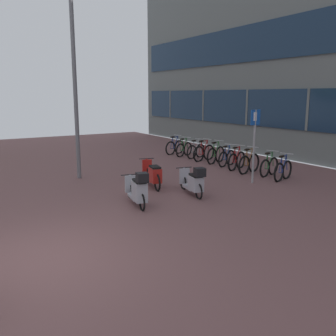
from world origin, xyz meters
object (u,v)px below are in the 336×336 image
(bicycle_rack_05, at_px, (216,155))
(bicycle_rack_02, at_px, (249,164))
(parking_sign, at_px, (254,138))
(bicycle_rack_06, at_px, (204,153))
(scooter_mid, at_px, (138,190))
(bicycle_rack_09, at_px, (175,147))
(scooter_near, at_px, (194,182))
(scooter_far, at_px, (153,175))
(bicycle_rack_01, at_px, (269,167))
(bicycle_rack_08, at_px, (184,149))
(bicycle_rack_03, at_px, (237,161))
(bicycle_rack_04, at_px, (227,158))
(bicycle_rack_07, at_px, (196,151))
(bicycle_rack_00, at_px, (283,170))
(lamp_post, at_px, (74,74))

(bicycle_rack_05, bearing_deg, bicycle_rack_02, -95.63)
(bicycle_rack_02, bearing_deg, parking_sign, -129.81)
(bicycle_rack_06, xyz_separation_m, scooter_mid, (-5.70, -4.62, 0.10))
(bicycle_rack_02, height_order, bicycle_rack_09, bicycle_rack_02)
(scooter_near, bearing_deg, scooter_far, 109.84)
(bicycle_rack_01, relative_size, bicycle_rack_08, 1.02)
(bicycle_rack_09, bearing_deg, scooter_near, -118.75)
(bicycle_rack_03, distance_m, bicycle_rack_04, 0.77)
(bicycle_rack_03, distance_m, scooter_near, 4.37)
(bicycle_rack_05, height_order, scooter_near, bicycle_rack_05)
(bicycle_rack_09, distance_m, parking_sign, 6.76)
(bicycle_rack_02, distance_m, bicycle_rack_07, 3.79)
(bicycle_rack_00, bearing_deg, bicycle_rack_02, 95.60)
(scooter_far, bearing_deg, bicycle_rack_08, 46.60)
(scooter_near, xyz_separation_m, scooter_far, (-0.54, 1.49, -0.01))
(bicycle_rack_01, height_order, bicycle_rack_02, bicycle_rack_02)
(bicycle_rack_00, xyz_separation_m, scooter_far, (-4.36, 1.49, 0.07))
(lamp_post, bearing_deg, parking_sign, -38.96)
(scooter_far, bearing_deg, bicycle_rack_06, 34.92)
(bicycle_rack_01, bearing_deg, parking_sign, -158.59)
(bicycle_rack_04, bearing_deg, bicycle_rack_07, 88.46)
(parking_sign, bearing_deg, scooter_mid, -175.88)
(bicycle_rack_05, relative_size, parking_sign, 0.55)
(bicycle_rack_08, bearing_deg, bicycle_rack_03, -90.57)
(bicycle_rack_02, bearing_deg, bicycle_rack_00, -84.40)
(bicycle_rack_00, bearing_deg, lamp_post, 145.70)
(bicycle_rack_08, bearing_deg, bicycle_rack_09, 93.09)
(bicycle_rack_02, xyz_separation_m, bicycle_rack_08, (0.09, 4.53, -0.03))
(scooter_far, bearing_deg, bicycle_rack_04, 19.15)
(scooter_near, bearing_deg, bicycle_rack_05, 44.08)
(bicycle_rack_04, bearing_deg, bicycle_rack_05, 88.13)
(parking_sign, bearing_deg, lamp_post, 141.04)
(scooter_near, height_order, scooter_far, scooter_near)
(bicycle_rack_00, bearing_deg, scooter_far, 161.14)
(bicycle_rack_00, distance_m, scooter_near, 3.82)
(bicycle_rack_01, bearing_deg, bicycle_rack_09, 92.06)
(bicycle_rack_05, xyz_separation_m, scooter_near, (-3.90, -3.77, 0.07))
(scooter_far, bearing_deg, bicycle_rack_00, -18.86)
(bicycle_rack_05, distance_m, parking_sign, 3.95)
(bicycle_rack_01, relative_size, scooter_near, 0.78)
(bicycle_rack_06, xyz_separation_m, lamp_post, (-5.93, -0.48, 3.26))
(bicycle_rack_06, relative_size, scooter_near, 0.85)
(bicycle_rack_02, distance_m, bicycle_rack_06, 3.02)
(scooter_mid, bearing_deg, bicycle_rack_03, 22.79)
(bicycle_rack_06, bearing_deg, bicycle_rack_05, -84.17)
(bicycle_rack_07, height_order, scooter_near, scooter_near)
(bicycle_rack_03, xyz_separation_m, bicycle_rack_09, (-0.00, 4.53, -0.01))
(bicycle_rack_00, distance_m, bicycle_rack_09, 6.80)
(scooter_mid, bearing_deg, bicycle_rack_04, 28.41)
(bicycle_rack_07, height_order, scooter_mid, scooter_mid)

